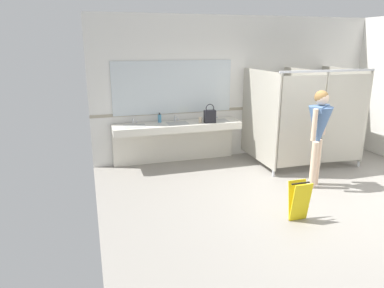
% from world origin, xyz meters
% --- Properties ---
extents(ground_plane, '(6.54, 5.65, 0.10)m').
position_xyz_m(ground_plane, '(0.00, 0.00, -0.05)').
color(ground_plane, gray).
extents(wall_back, '(6.54, 0.12, 2.99)m').
position_xyz_m(wall_back, '(0.00, 2.58, 1.50)').
color(wall_back, silver).
rests_on(wall_back, ground_plane).
extents(wall_back_tile_band, '(6.54, 0.01, 0.06)m').
position_xyz_m(wall_back_tile_band, '(0.00, 2.52, 1.05)').
color(wall_back_tile_band, '#9E937F').
rests_on(wall_back_tile_band, wall_back).
extents(vanity_counter, '(2.59, 0.58, 1.00)m').
position_xyz_m(vanity_counter, '(-1.57, 2.31, 0.65)').
color(vanity_counter, silver).
rests_on(vanity_counter, ground_plane).
extents(mirror_panel, '(2.49, 0.02, 1.07)m').
position_xyz_m(mirror_panel, '(-1.57, 2.51, 1.57)').
color(mirror_panel, silver).
rests_on(mirror_panel, wall_back).
extents(bathroom_stalls, '(2.01, 1.55, 1.97)m').
position_xyz_m(bathroom_stalls, '(0.98, 1.54, 1.03)').
color(bathroom_stalls, '#B2AD9E').
rests_on(bathroom_stalls, ground_plane).
extents(person_standing, '(0.56, 0.56, 1.69)m').
position_xyz_m(person_standing, '(0.45, 0.42, 1.08)').
color(person_standing, beige).
rests_on(person_standing, ground_plane).
extents(handbag, '(0.23, 0.12, 0.38)m').
position_xyz_m(handbag, '(-0.93, 2.07, 1.02)').
color(handbag, black).
rests_on(handbag, vanity_counter).
extents(soap_dispenser, '(0.07, 0.07, 0.20)m').
position_xyz_m(soap_dispenser, '(-1.90, 2.39, 0.97)').
color(soap_dispenser, teal).
rests_on(soap_dispenser, vanity_counter).
extents(paper_cup, '(0.07, 0.07, 0.11)m').
position_xyz_m(paper_cup, '(-1.11, 2.14, 0.94)').
color(paper_cup, beige).
rests_on(paper_cup, vanity_counter).
extents(wet_floor_sign, '(0.28, 0.19, 0.58)m').
position_xyz_m(wet_floor_sign, '(-0.52, -0.59, 0.30)').
color(wet_floor_sign, yellow).
rests_on(wet_floor_sign, ground_plane).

